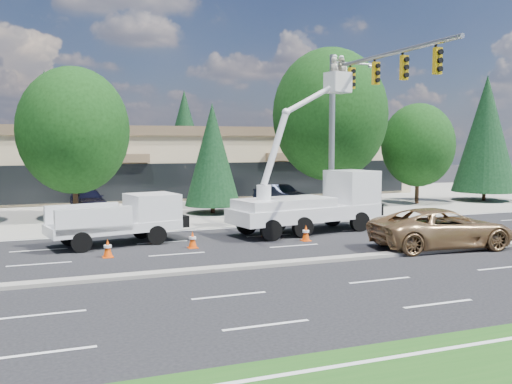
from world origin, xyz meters
name	(u,v)px	position (x,y,z in m)	size (l,w,h in m)	color
ground	(199,272)	(0.00, 0.00, 0.00)	(140.00, 140.00, 0.00)	black
concrete_apron	(119,208)	(0.00, 20.00, 0.01)	(140.00, 22.00, 0.01)	gray
road_median	(199,270)	(0.00, 0.00, 0.06)	(120.00, 0.55, 0.12)	gray
strip_mall	(101,160)	(0.00, 29.97, 2.83)	(50.40, 15.40, 5.50)	tan
tree_front_d	(74,131)	(-3.00, 15.00, 4.97)	(6.12, 6.12, 8.50)	#332114
tree_front_e	(212,154)	(5.00, 15.00, 3.59)	(3.39, 3.39, 6.69)	#332114
tree_front_f	(330,115)	(13.00, 15.00, 6.12)	(7.53, 7.53, 10.45)	#332114
tree_front_g	(418,145)	(20.00, 15.00, 4.12)	(5.08, 5.08, 7.05)	#332114
tree_front_h	(486,134)	(26.00, 15.00, 4.95)	(4.68, 4.68, 9.23)	#332114
tree_back_b	(46,124)	(-4.00, 42.00, 6.11)	(5.77, 5.77, 11.38)	#332114
tree_back_c	(185,133)	(10.00, 42.00, 5.29)	(5.01, 5.01, 9.87)	#332114
tree_back_d	(286,137)	(22.00, 42.00, 4.92)	(4.65, 4.65, 9.17)	#332114
signal_mast	(353,108)	(10.03, 7.04, 6.06)	(2.76, 10.16, 9.00)	gray
utility_pickup	(123,224)	(-1.60, 6.28, 0.86)	(5.74, 3.05, 2.09)	white
bucket_truck	(317,194)	(7.65, 6.32, 1.82)	(7.95, 3.68, 8.55)	white
traffic_cone_b	(108,248)	(-2.57, 3.60, 0.34)	(0.40, 0.40, 0.70)	#EC4807
traffic_cone_c	(193,240)	(0.91, 4.30, 0.34)	(0.40, 0.40, 0.70)	#EC4807
traffic_cone_d	(306,233)	(6.01, 4.15, 0.34)	(0.40, 0.40, 0.70)	#EC4807
minivan	(442,228)	(10.46, 0.60, 0.82)	(2.72, 5.90, 1.64)	#9E774C
parked_car_west	(88,199)	(-2.00, 19.10, 0.73)	(1.72, 4.28, 1.46)	black
parked_car_east	(280,195)	(10.52, 17.42, 0.72)	(1.52, 4.36, 1.44)	black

